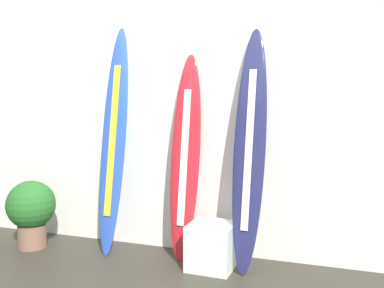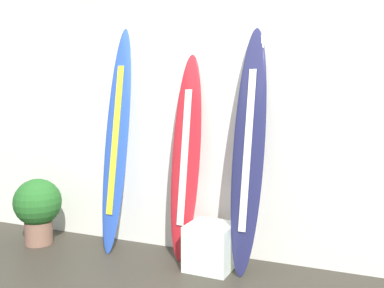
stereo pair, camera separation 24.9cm
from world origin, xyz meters
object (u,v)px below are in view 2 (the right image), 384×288
at_px(surfboard_crimson, 186,157).
at_px(surfboard_navy, 248,151).
at_px(display_block_left, 210,246).
at_px(potted_plant, 38,206).
at_px(surfboard_cobalt, 117,141).

height_order(surfboard_crimson, surfboard_navy, surfboard_navy).
relative_size(display_block_left, potted_plant, 0.59).
xyz_separation_m(surfboard_crimson, surfboard_navy, (0.62, -0.06, 0.09)).
bearing_deg(display_block_left, potted_plant, -177.37).
bearing_deg(surfboard_crimson, display_block_left, -27.66).
bearing_deg(potted_plant, surfboard_crimson, 8.94).
relative_size(surfboard_cobalt, display_block_left, 5.48).
xyz_separation_m(surfboard_navy, potted_plant, (-2.19, -0.19, -0.66)).
height_order(surfboard_cobalt, display_block_left, surfboard_cobalt).
xyz_separation_m(surfboard_crimson, potted_plant, (-1.58, -0.25, -0.57)).
relative_size(surfboard_cobalt, potted_plant, 3.22).
bearing_deg(display_block_left, surfboard_crimson, 152.34).
height_order(surfboard_navy, display_block_left, surfboard_navy).
relative_size(surfboard_navy, potted_plant, 3.10).
relative_size(surfboard_cobalt, surfboard_navy, 1.04).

